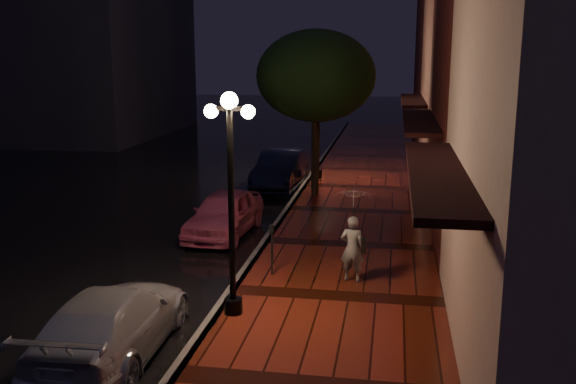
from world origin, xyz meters
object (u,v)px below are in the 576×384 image
Objects in this scene: parking_meter at (272,245)px; navy_car at (281,169)px; woman_with_umbrella at (353,221)px; pink_car at (224,213)px; silver_car at (112,322)px; streetlamp_far at (318,117)px; street_tree at (316,79)px; streetlamp_near at (231,191)px.

navy_car is at bearing 118.29° from parking_meter.
woman_with_umbrella is 1.96m from parking_meter.
pink_car is 0.89× the size of silver_car.
parking_meter is at bearing -88.36° from streetlamp_far.
navy_car is (-1.51, 1.49, -3.52)m from street_tree.
streetlamp_far is 1.01× the size of silver_car.
woman_with_umbrella is (1.92, -8.77, -2.71)m from street_tree.
streetlamp_far reaches higher than woman_with_umbrella.
navy_car is at bearing -129.55° from streetlamp_far.
street_tree is 2.77× the size of woman_with_umbrella.
woman_with_umbrella is at bearing -38.30° from pink_car.
streetlamp_near is 12.69m from navy_car.
woman_with_umbrella is 1.78× the size of parking_meter.
pink_car is (-1.72, 5.80, -1.95)m from streetlamp_near.
navy_car is 2.11× the size of woman_with_umbrella.
woman_with_umbrella is at bearing 45.60° from streetlamp_near.
streetlamp_near is at bearing -91.35° from street_tree.
streetlamp_far is 2.71m from navy_car.
streetlamp_near is at bearing -82.29° from navy_car.
woman_with_umbrella is at bearing 16.28° from parking_meter.
street_tree is 13.43m from silver_car.
woman_with_umbrella is (2.18, 2.22, -1.07)m from streetlamp_near.
streetlamp_far is (0.00, 14.00, 0.00)m from streetlamp_near.
pink_car is 7.60m from silver_car.
pink_car is 6.70m from navy_car.
streetlamp_near is 6.36m from pink_car.
street_tree is at bearing -42.73° from navy_car.
street_tree is 1.32× the size of navy_car.
woman_with_umbrella is at bearing -79.53° from streetlamp_far.
pink_car is 0.86× the size of navy_car.
street_tree is 4.11m from navy_car.
navy_car is (-1.25, 12.49, -1.87)m from streetlamp_near.
street_tree is at bearing 88.65° from streetlamp_near.
streetlamp_far is 11.81m from parking_meter.
streetlamp_near is at bearing 54.83° from woman_with_umbrella.
navy_car reaches higher than pink_car.
pink_car reaches higher than silver_car.
pink_car is at bearing -110.90° from street_tree.
streetlamp_far is 8.60m from pink_car.
streetlamp_near is at bearing -69.19° from pink_car.
streetlamp_far is 0.74× the size of street_tree.
streetlamp_near is 1.00× the size of streetlamp_far.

